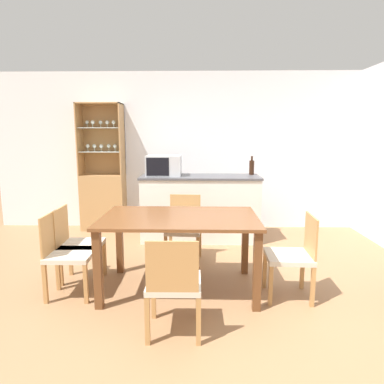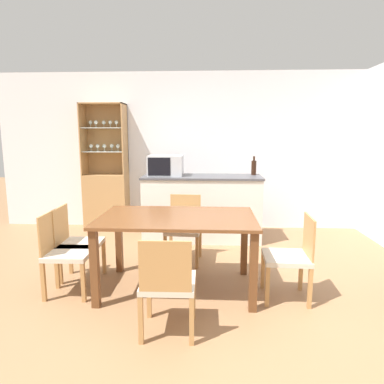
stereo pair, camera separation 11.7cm
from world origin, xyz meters
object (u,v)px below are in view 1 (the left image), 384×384
dining_chair_side_right_near (293,256)px  display_cabinet (103,192)px  wine_bottle (252,167)px  dining_chair_head_far (184,228)px  dining_chair_side_left_far (77,244)px  dining_chair_head_near (174,284)px  microwave (164,165)px  dining_table (180,227)px  dining_chair_side_left_near (67,254)px

dining_chair_side_right_near → display_cabinet: bearing=48.7°
display_cabinet → wine_bottle: 2.43m
dining_chair_head_far → dining_chair_side_left_far: size_ratio=1.00×
dining_chair_head_near → microwave: bearing=96.8°
dining_table → dining_chair_side_left_near: (-1.09, -0.14, -0.23)m
dining_chair_side_left_far → dining_chair_side_right_near: 2.19m
dining_chair_head_far → dining_chair_side_right_near: size_ratio=1.00×
dining_table → microwave: (-0.33, 1.73, 0.45)m
dining_table → dining_chair_side_left_far: size_ratio=1.90×
dining_chair_head_near → dining_chair_side_left_far: size_ratio=1.00×
dining_chair_side_left_far → dining_chair_side_left_near: bearing=-2.2°
display_cabinet → dining_chair_head_near: size_ratio=2.53×
dining_chair_side_left_far → wine_bottle: wine_bottle is taller
display_cabinet → dining_chair_side_left_far: 2.11m
dining_chair_side_right_near → dining_chair_head_near: bearing=123.3°
dining_chair_head_near → microwave: size_ratio=1.61×
dining_chair_side_left_far → wine_bottle: (2.06, 1.72, 0.65)m
dining_chair_head_near → wine_bottle: bearing=69.2°
dining_chair_side_left_near → dining_chair_side_right_near: 2.17m
dining_chair_head_far → microwave: microwave is taller
dining_chair_side_left_far → display_cabinet: bearing=-173.9°
dining_chair_side_left_near → dining_chair_head_near: bearing=58.0°
wine_bottle → dining_chair_head_far: bearing=-132.3°
dining_chair_side_left_far → microwave: size_ratio=1.61×
dining_chair_side_right_near → microwave: 2.45m
dining_chair_side_left_near → dining_chair_side_left_far: same height
dining_chair_head_near → dining_chair_side_right_near: (1.09, 0.65, 0.00)m
dining_table → wine_bottle: size_ratio=5.50×
display_cabinet → dining_chair_side_left_far: (0.30, -2.08, -0.20)m
dining_chair_head_far → microwave: 1.21m
dining_chair_side_left_far → wine_bottle: size_ratio=2.90×
dining_table → microwave: 1.82m
dining_chair_side_right_near → microwave: microwave is taller
dining_chair_side_left_near → dining_table: bearing=96.4°
dining_chair_side_left_far → dining_chair_side_right_near: same height
display_cabinet → wine_bottle: display_cabinet is taller
dining_chair_side_right_near → microwave: bearing=39.6°
dining_chair_side_left_near → dining_chair_side_left_far: bearing=178.9°
dining_chair_side_left_far → dining_chair_head_far: bearing=118.8°
dining_chair_head_near → microwave: (-0.33, 2.52, 0.69)m
display_cabinet → dining_chair_side_left_far: size_ratio=2.53×
dining_chair_side_left_near → dining_chair_side_left_far: (0.00, 0.28, 0.00)m
dining_chair_head_far → dining_chair_side_right_near: bearing=143.0°
microwave → dining_chair_side_right_near: bearing=-52.8°
display_cabinet → dining_chair_head_near: bearing=-65.3°
microwave → wine_bottle: (1.30, 0.13, -0.03)m
dining_chair_head_near → wine_bottle: wine_bottle is taller
display_cabinet → dining_chair_head_near: display_cabinet is taller
dining_chair_head_near → dining_chair_side_right_near: 1.27m
dining_chair_head_far → dining_chair_side_left_far: bearing=34.9°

